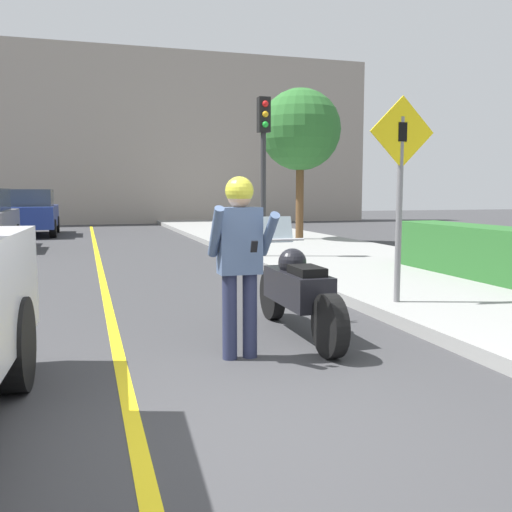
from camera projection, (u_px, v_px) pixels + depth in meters
The scene contains 11 objects.
ground_plane at pixel (231, 435), 3.74m from camera, with size 80.00×80.00×0.00m, color #38383A.
sidewalk_curb at pixel (465, 289), 8.91m from camera, with size 4.40×44.00×0.15m.
road_center_line at pixel (105, 290), 9.28m from camera, with size 0.12×36.00×0.01m.
building_backdrop at pixel (100, 136), 28.00m from camera, with size 28.00×1.20×8.61m.
motorcycle at pixel (297, 291), 6.29m from camera, with size 0.62×2.38×1.30m.
person_biker at pixel (240, 248), 5.36m from camera, with size 0.59×0.47×1.73m.
crossing_sign at pixel (400, 180), 7.32m from camera, with size 0.91×0.08×2.65m.
traffic_light at pixel (264, 146), 12.58m from camera, with size 0.26×0.30×3.50m.
hedge_row at pixel (505, 255), 9.17m from camera, with size 0.90×5.24×0.86m.
street_tree at pixel (300, 130), 17.17m from camera, with size 2.45×2.45×4.53m.
parked_car_blue at pixel (30, 212), 20.76m from camera, with size 1.88×4.20×1.68m.
Camera 1 is at (-0.87, -3.48, 1.59)m, focal length 40.00 mm.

